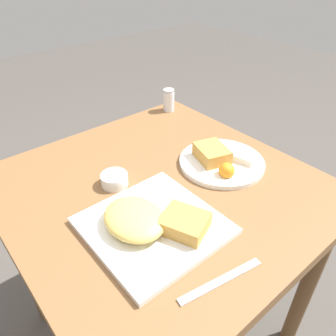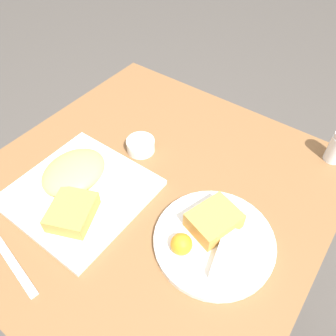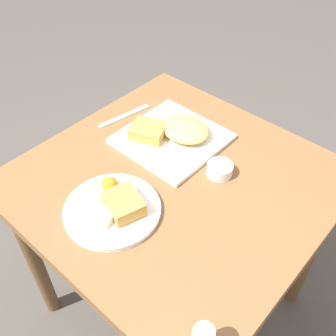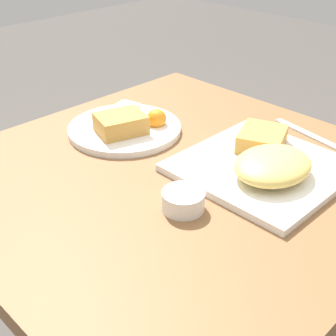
{
  "view_description": "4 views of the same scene",
  "coord_description": "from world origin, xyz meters",
  "px_view_note": "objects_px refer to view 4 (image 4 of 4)",
  "views": [
    {
      "loc": [
        0.55,
        -0.43,
        1.25
      ],
      "look_at": [
        -0.0,
        0.03,
        0.75
      ],
      "focal_mm": 35.0,
      "sensor_mm": 36.0,
      "label": 1
    },
    {
      "loc": [
        0.37,
        0.32,
        1.31
      ],
      "look_at": [
        -0.04,
        0.03,
        0.76
      ],
      "focal_mm": 35.0,
      "sensor_mm": 36.0,
      "label": 2
    },
    {
      "loc": [
        -0.49,
        0.58,
        1.48
      ],
      "look_at": [
        0.01,
        0.02,
        0.75
      ],
      "focal_mm": 42.0,
      "sensor_mm": 36.0,
      "label": 3
    },
    {
      "loc": [
        -0.55,
        -0.53,
        1.16
      ],
      "look_at": [
        -0.04,
        -0.02,
        0.73
      ],
      "focal_mm": 50.0,
      "sensor_mm": 36.0,
      "label": 4
    }
  ],
  "objects_px": {
    "plate_square_near": "(266,163)",
    "sauce_ramekin": "(183,200)",
    "butter_knife": "(310,135)",
    "plate_oval_far": "(125,126)"
  },
  "relations": [
    {
      "from": "sauce_ramekin",
      "to": "butter_knife",
      "type": "relative_size",
      "value": 0.38
    },
    {
      "from": "plate_oval_far",
      "to": "sauce_ramekin",
      "type": "xyz_separation_m",
      "value": [
        -0.12,
        -0.29,
        0.0
      ]
    },
    {
      "from": "plate_square_near",
      "to": "butter_knife",
      "type": "distance_m",
      "value": 0.2
    },
    {
      "from": "plate_square_near",
      "to": "butter_knife",
      "type": "bearing_deg",
      "value": 5.91
    },
    {
      "from": "plate_square_near",
      "to": "sauce_ramekin",
      "type": "bearing_deg",
      "value": 171.94
    },
    {
      "from": "sauce_ramekin",
      "to": "butter_knife",
      "type": "bearing_deg",
      "value": -1.02
    },
    {
      "from": "plate_square_near",
      "to": "plate_oval_far",
      "type": "bearing_deg",
      "value": 103.33
    },
    {
      "from": "plate_oval_far",
      "to": "butter_knife",
      "type": "height_order",
      "value": "plate_oval_far"
    },
    {
      "from": "plate_oval_far",
      "to": "butter_knife",
      "type": "bearing_deg",
      "value": -47.32
    },
    {
      "from": "plate_oval_far",
      "to": "sauce_ramekin",
      "type": "height_order",
      "value": "plate_oval_far"
    }
  ]
}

